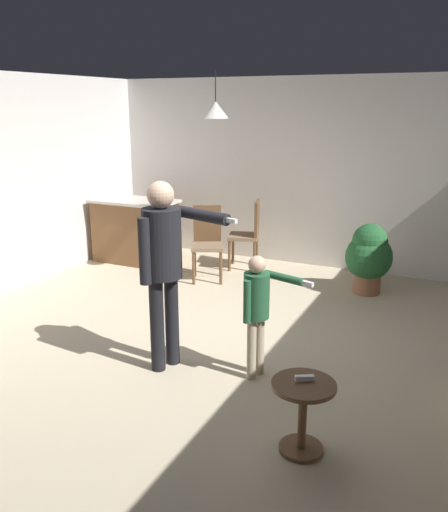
# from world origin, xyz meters

# --- Properties ---
(ground) EXTENTS (7.68, 7.68, 0.00)m
(ground) POSITION_xyz_m (0.00, 0.00, 0.00)
(ground) COLOR beige
(wall_back) EXTENTS (6.40, 0.10, 2.70)m
(wall_back) POSITION_xyz_m (0.00, 3.20, 1.35)
(wall_back) COLOR silver
(wall_back) RESTS_ON ground
(kitchen_counter) EXTENTS (1.26, 0.66, 0.95)m
(kitchen_counter) POSITION_xyz_m (-2.45, 2.19, 0.48)
(kitchen_counter) COLOR brown
(kitchen_counter) RESTS_ON ground
(side_table_by_couch) EXTENTS (0.44, 0.44, 0.52)m
(side_table_by_couch) POSITION_xyz_m (1.23, -1.19, 0.33)
(side_table_by_couch) COLOR brown
(side_table_by_couch) RESTS_ON ground
(person_adult) EXTENTS (0.87, 0.48, 1.70)m
(person_adult) POSITION_xyz_m (-0.26, -0.53, 1.06)
(person_adult) COLOR black
(person_adult) RESTS_ON ground
(person_child) EXTENTS (0.60, 0.31, 1.10)m
(person_child) POSITION_xyz_m (0.55, -0.35, 0.69)
(person_child) COLOR tan
(person_child) RESTS_ON ground
(dining_chair_by_counter) EXTENTS (0.56, 0.56, 1.00)m
(dining_chair_by_counter) POSITION_xyz_m (-1.09, 1.91, 0.55)
(dining_chair_by_counter) COLOR brown
(dining_chair_by_counter) RESTS_ON ground
(dining_chair_near_wall) EXTENTS (0.52, 0.52, 1.00)m
(dining_chair_near_wall) POSITION_xyz_m (-0.77, 2.59, 0.55)
(dining_chair_near_wall) COLOR brown
(dining_chair_near_wall) RESTS_ON ground
(potted_plant_corner) EXTENTS (0.59, 0.59, 0.90)m
(potted_plant_corner) POSITION_xyz_m (1.00, 2.27, 0.49)
(potted_plant_corner) COLOR brown
(potted_plant_corner) RESTS_ON ground
(spare_remote_on_table) EXTENTS (0.13, 0.10, 0.04)m
(spare_remote_on_table) POSITION_xyz_m (1.22, -1.16, 0.54)
(spare_remote_on_table) COLOR white
(spare_remote_on_table) RESTS_ON side_table_by_couch
(ceiling_light_pendant) EXTENTS (0.32, 0.32, 0.55)m
(ceiling_light_pendant) POSITION_xyz_m (-0.84, 1.67, 2.25)
(ceiling_light_pendant) COLOR silver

